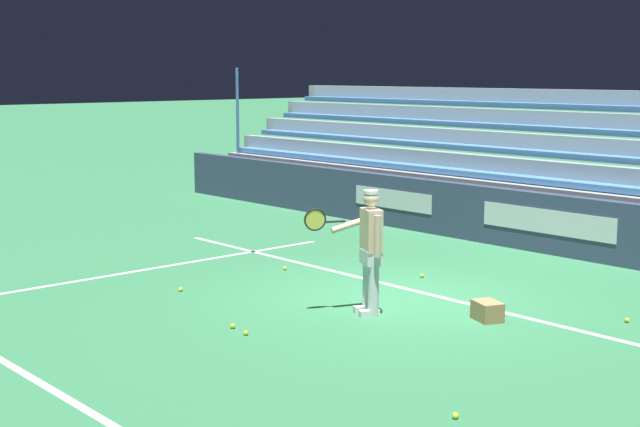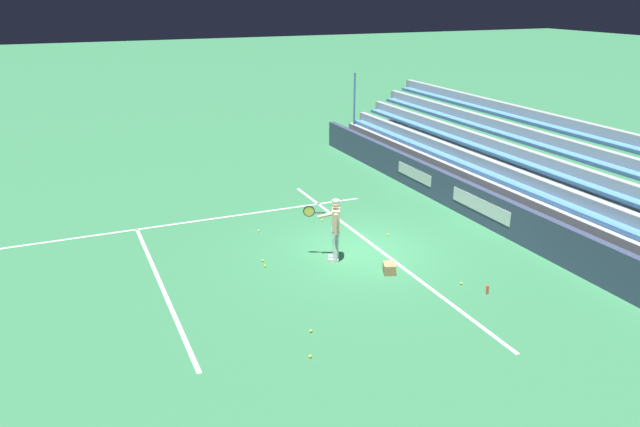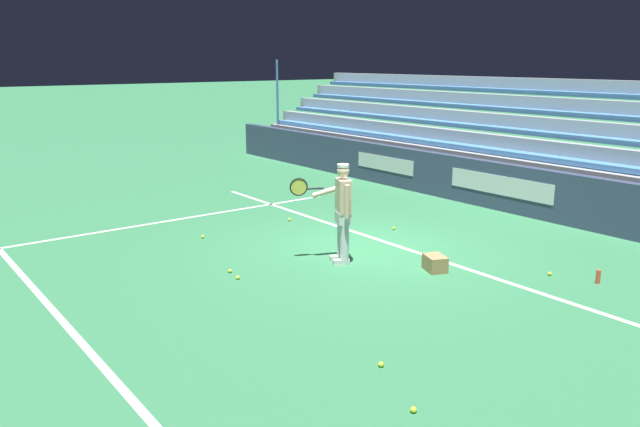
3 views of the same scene
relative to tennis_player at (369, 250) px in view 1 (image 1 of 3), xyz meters
name	(u,v)px [view 1 (image 1 of 3)]	position (x,y,z in m)	size (l,w,h in m)	color
ground_plane	(397,298)	(0.35, -0.94, -0.89)	(160.00, 160.00, 0.00)	#337A4C
court_baseline_white	(420,292)	(0.35, -1.44, -0.89)	(12.00, 0.10, 0.01)	white
court_sideline_white	(17,291)	(4.46, 3.06, -0.89)	(0.10, 12.00, 0.01)	white
court_service_line_white	(42,384)	(0.35, 4.56, -0.89)	(8.22, 0.10, 0.01)	white
back_wall_sponsor_board	(567,226)	(0.36, -5.40, -0.34)	(23.40, 0.25, 1.10)	#384260
bleacher_stand	(632,203)	(0.35, -7.62, -0.13)	(22.23, 3.20, 3.40)	#9EA3A8
tennis_player	(369,250)	(0.00, 0.00, 0.00)	(0.87, 0.90, 1.71)	silver
ball_box_cardboard	(487,311)	(-1.29, -0.96, -0.76)	(0.40, 0.30, 0.26)	#A87F51
tennis_ball_stray_back	(285,268)	(2.87, -0.89, -0.86)	(0.07, 0.07, 0.07)	#CCE533
tennis_ball_near_player	(455,416)	(-3.21, 2.03, -0.86)	(0.07, 0.07, 0.07)	#CCE533
tennis_ball_toward_net	(233,326)	(0.68, 1.80, -0.86)	(0.07, 0.07, 0.07)	#CCE533
tennis_ball_far_left	(181,289)	(2.79, 1.22, -0.86)	(0.07, 0.07, 0.07)	#CCE533
tennis_ball_by_box	(246,333)	(0.32, 1.86, -0.86)	(0.07, 0.07, 0.07)	#CCE533
tennis_ball_midcourt	(627,320)	(-2.59, -2.25, -0.86)	(0.07, 0.07, 0.07)	#CCE533
tennis_ball_on_baseline	(422,276)	(0.98, -2.19, -0.86)	(0.07, 0.07, 0.07)	#CCE533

